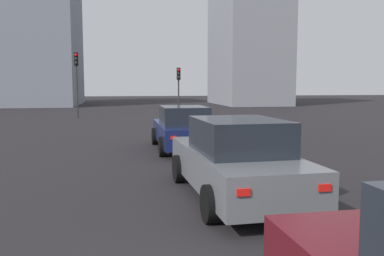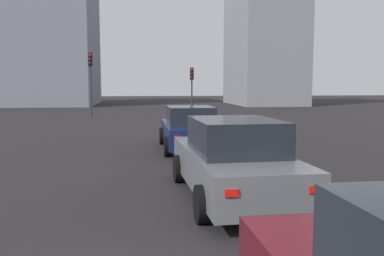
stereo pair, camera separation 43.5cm
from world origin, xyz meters
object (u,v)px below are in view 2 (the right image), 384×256
Objects in this scene: car_grey_left_second at (233,160)px; traffic_light_near_right at (192,81)px; car_navy_left_lead at (190,129)px; traffic_light_near_left at (91,71)px.

traffic_light_near_right is (22.69, -2.08, 1.78)m from car_grey_left_second.
car_grey_left_second reaches higher than car_navy_left_lead.
traffic_light_near_left reaches higher than car_grey_left_second.
traffic_light_near_left reaches higher than car_navy_left_lead.
traffic_light_near_left reaches higher than traffic_light_near_right.
car_grey_left_second is (-6.28, -0.11, 0.03)m from car_navy_left_lead.
car_navy_left_lead is 6.28m from car_grey_left_second.
traffic_light_near_right is (16.41, -2.18, 1.82)m from car_navy_left_lead.
traffic_light_near_left is at bearing 18.19° from car_navy_left_lead.
traffic_light_near_left is 1.26× the size of traffic_light_near_right.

